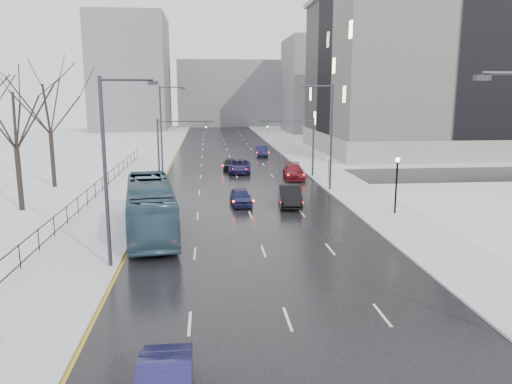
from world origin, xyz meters
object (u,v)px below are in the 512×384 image
object	(u,v)px
bus	(150,207)
sedan_center_near	(241,197)
tree_park_e	(55,188)
mast_signal_left	(168,141)
tree_park_d	(22,211)
sedan_right_cross	(240,166)
streetlight_r_mid	(329,132)
mast_signal_right	(304,140)
sedan_center_far	(230,164)
streetlight_l_far	(163,125)
sedan_right_near	(290,196)
streetlight_l_near	(109,164)
sedan_right_distant	(262,151)
sedan_right_far	(294,172)
lamppost_r_mid	(397,177)
no_uturn_sign	(329,161)

from	to	relation	value
bus	sedan_center_near	distance (m)	10.14
tree_park_e	mast_signal_left	xyz separation A→B (m)	(10.87, 4.00, 4.11)
tree_park_d	sedan_right_cross	world-z (taller)	tree_park_d
streetlight_r_mid	bus	size ratio (longest dim) A/B	0.81
mast_signal_right	sedan_center_far	xyz separation A→B (m)	(-7.83, 6.10, -3.39)
streetlight_l_far	sedan_right_near	size ratio (longest dim) A/B	2.01
streetlight_l_near	sedan_right_distant	size ratio (longest dim) A/B	2.24
streetlight_r_mid	sedan_center_far	world-z (taller)	streetlight_r_mid
mast_signal_right	sedan_right_far	world-z (taller)	mast_signal_right
streetlight_r_mid	sedan_right_far	bearing A→B (deg)	106.65
mast_signal_left	sedan_right_distant	world-z (taller)	mast_signal_left
sedan_center_near	sedan_right_far	size ratio (longest dim) A/B	0.77
streetlight_l_near	bus	distance (m)	7.82
sedan_center_near	sedan_right_near	world-z (taller)	sedan_right_near
tree_park_d	sedan_right_cross	xyz separation A→B (m)	(18.32, 17.58, 0.79)
lamppost_r_mid	sedan_center_near	bearing A→B (deg)	158.96
no_uturn_sign	sedan_center_far	xyz separation A→B (m)	(-9.70, 10.10, -1.58)
streetlight_r_mid	sedan_right_distant	bearing A→B (deg)	97.18
mast_signal_left	no_uturn_sign	xyz separation A→B (m)	(16.53, -4.00, -1.81)
streetlight_l_near	sedan_center_near	xyz separation A→B (m)	(7.67, 14.42, -4.89)
tree_park_e	sedan_right_distant	bearing A→B (deg)	45.08
sedan_right_cross	sedan_center_far	distance (m)	2.72
streetlight_r_mid	sedan_right_far	distance (m)	8.68
tree_park_d	mast_signal_left	bearing A→B (deg)	53.20
lamppost_r_mid	sedan_right_distant	world-z (taller)	lamppost_r_mid
tree_park_e	mast_signal_right	size ratio (longest dim) A/B	2.08
streetlight_l_near	sedan_center_far	xyz separation A→B (m)	(7.67, 34.10, -4.90)
bus	sedan_right_cross	distance (m)	26.01
mast_signal_right	sedan_right_far	bearing A→B (deg)	-138.44
bus	no_uturn_sign	bearing A→B (deg)	38.93
sedan_center_near	sedan_right_near	distance (m)	4.05
lamppost_r_mid	no_uturn_sign	bearing A→B (deg)	97.33
lamppost_r_mid	bus	bearing A→B (deg)	-169.63
sedan_center_far	tree_park_d	bearing A→B (deg)	-126.46
tree_park_d	lamppost_r_mid	world-z (taller)	tree_park_d
mast_signal_right	sedan_right_cross	xyz separation A→B (m)	(-6.81, 3.58, -3.32)
sedan_center_near	sedan_right_distant	distance (m)	33.02
mast_signal_right	sedan_center_near	world-z (taller)	mast_signal_right
sedan_center_near	bus	bearing A→B (deg)	-132.52
streetlight_l_near	bus	world-z (taller)	streetlight_l_near
streetlight_l_near	streetlight_l_far	world-z (taller)	same
no_uturn_sign	streetlight_l_far	bearing A→B (deg)	155.27
streetlight_r_mid	no_uturn_sign	size ratio (longest dim) A/B	3.70
tree_park_e	sedan_center_near	world-z (taller)	tree_park_e
mast_signal_right	sedan_right_near	world-z (taller)	mast_signal_right
bus	mast_signal_right	bearing A→B (deg)	48.13
streetlight_l_near	sedan_right_near	xyz separation A→B (m)	(11.67, 13.79, -4.76)
lamppost_r_mid	sedan_center_far	xyz separation A→B (m)	(-11.50, 24.10, -2.23)
streetlight_l_far	tree_park_d	bearing A→B (deg)	-118.15
mast_signal_left	bus	bearing A→B (deg)	-89.12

